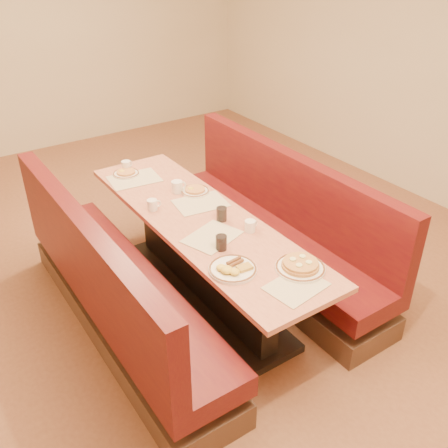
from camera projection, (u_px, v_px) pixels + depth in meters
ground at (203, 297)px, 4.11m from camera, size 8.00×8.00×0.00m
room_envelope at (196, 55)px, 3.12m from camera, size 6.04×8.04×2.82m
diner_table at (202, 259)px, 3.92m from camera, size 0.70×2.50×0.75m
booth_left at (115, 293)px, 3.57m from camera, size 0.55×2.50×1.05m
booth_right at (274, 233)px, 4.28m from camera, size 0.55×2.50×1.05m
placemat_near_left at (212, 237)px, 3.49m from camera, size 0.45×0.39×0.00m
placemat_near_right at (296, 286)px, 3.01m from camera, size 0.38×0.31×0.00m
placemat_far_left at (134, 179)px, 4.30m from camera, size 0.45×0.36×0.00m
placemat_far_right at (201, 203)px, 3.92m from camera, size 0.43×0.35×0.00m
pancake_plate at (300, 266)px, 3.15m from camera, size 0.32×0.32×0.07m
eggs_plate at (232, 269)px, 3.13m from camera, size 0.31×0.31×0.06m
extra_plate_mid at (195, 191)px, 4.08m from camera, size 0.23×0.23×0.05m
extra_plate_far at (126, 173)px, 4.37m from camera, size 0.23×0.23×0.05m
coffee_mug_a at (250, 226)px, 3.54m from camera, size 0.11×0.08×0.08m
coffee_mug_b at (153, 205)px, 3.81m from camera, size 0.11×0.08×0.08m
coffee_mug_c at (177, 187)px, 4.06m from camera, size 0.13×0.09×0.10m
coffee_mug_d at (126, 165)px, 4.44m from camera, size 0.11×0.08×0.09m
soda_tumbler_near at (221, 243)px, 3.33m from camera, size 0.08×0.08×0.10m
soda_tumbler_mid at (222, 214)px, 3.67m from camera, size 0.08×0.08×0.11m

